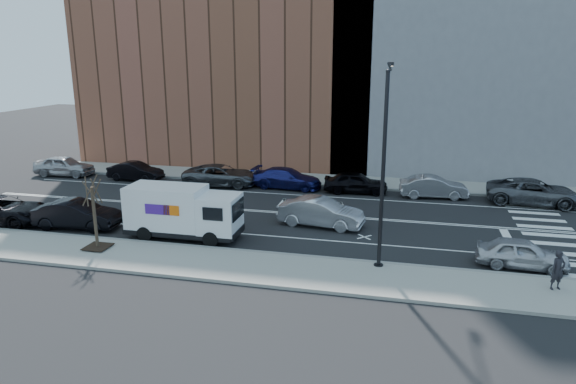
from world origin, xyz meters
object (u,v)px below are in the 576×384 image
at_px(far_parked_b, 136,171).
at_px(pedestrian, 558,270).
at_px(far_parked_a, 64,166).
at_px(driving_sedan, 321,212).
at_px(fedex_van, 182,211).
at_px(near_parked_front, 522,253).

distance_m(far_parked_b, pedestrian, 30.44).
distance_m(far_parked_a, driving_sedan, 23.87).
xyz_separation_m(fedex_van, near_parked_front, (17.05, -0.17, -0.80)).
distance_m(fedex_van, far_parked_b, 14.55).
distance_m(far_parked_b, near_parked_front, 28.58).
xyz_separation_m(fedex_van, far_parked_a, (-15.63, 11.44, -0.67)).
distance_m(driving_sedan, pedestrian, 12.67).
bearing_deg(driving_sedan, far_parked_a, 78.93).
xyz_separation_m(far_parked_a, driving_sedan, (22.56, -7.79, -0.01)).
distance_m(far_parked_b, driving_sedan, 17.79).
bearing_deg(far_parked_b, pedestrian, -113.95).
height_order(fedex_van, far_parked_a, fedex_van).
xyz_separation_m(far_parked_a, near_parked_front, (32.68, -11.61, -0.12)).
xyz_separation_m(driving_sedan, pedestrian, (11.00, -6.29, 0.19)).
height_order(driving_sedan, pedestrian, pedestrian).
bearing_deg(driving_sedan, fedex_van, 125.76).
relative_size(far_parked_b, driving_sedan, 0.89).
relative_size(far_parked_a, pedestrian, 2.83).
bearing_deg(near_parked_front, far_parked_b, 70.75).
xyz_separation_m(far_parked_b, driving_sedan, (16.06, -7.65, 0.09)).
relative_size(fedex_van, near_parked_front, 1.53).
relative_size(near_parked_front, pedestrian, 2.40).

